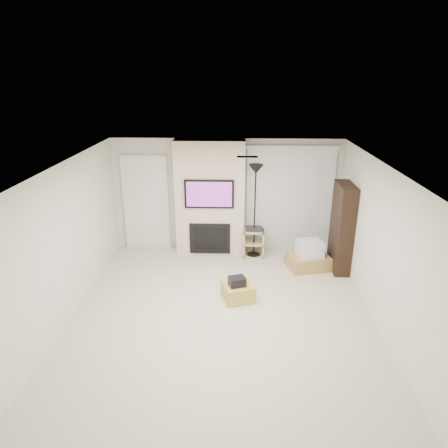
{
  "coord_description": "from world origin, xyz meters",
  "views": [
    {
      "loc": [
        0.23,
        -5.77,
        3.8
      ],
      "look_at": [
        0.0,
        1.2,
        1.15
      ],
      "focal_mm": 32.0,
      "sensor_mm": 36.0,
      "label": 1
    }
  ],
  "objects_px": {
    "ottoman": "(238,291)",
    "box_stack": "(309,257)",
    "floor_lamp": "(255,185)",
    "av_stand": "(253,241)",
    "bookshelf": "(342,228)"
  },
  "relations": [
    {
      "from": "av_stand",
      "to": "ottoman",
      "type": "bearing_deg",
      "value": -100.36
    },
    {
      "from": "ottoman",
      "to": "av_stand",
      "type": "height_order",
      "value": "av_stand"
    },
    {
      "from": "floor_lamp",
      "to": "av_stand",
      "type": "xyz_separation_m",
      "value": [
        -0.01,
        0.03,
        -1.27
      ]
    },
    {
      "from": "ottoman",
      "to": "box_stack",
      "type": "relative_size",
      "value": 0.5
    },
    {
      "from": "ottoman",
      "to": "box_stack",
      "type": "height_order",
      "value": "box_stack"
    },
    {
      "from": "av_stand",
      "to": "box_stack",
      "type": "height_order",
      "value": "av_stand"
    },
    {
      "from": "box_stack",
      "to": "bookshelf",
      "type": "height_order",
      "value": "bookshelf"
    },
    {
      "from": "av_stand",
      "to": "bookshelf",
      "type": "xyz_separation_m",
      "value": [
        1.73,
        -0.58,
        0.55
      ]
    },
    {
      "from": "floor_lamp",
      "to": "bookshelf",
      "type": "height_order",
      "value": "floor_lamp"
    },
    {
      "from": "floor_lamp",
      "to": "box_stack",
      "type": "bearing_deg",
      "value": -24.46
    },
    {
      "from": "ottoman",
      "to": "box_stack",
      "type": "xyz_separation_m",
      "value": [
        1.48,
        1.31,
        0.07
      ]
    },
    {
      "from": "ottoman",
      "to": "av_stand",
      "type": "distance_m",
      "value": 1.89
    },
    {
      "from": "ottoman",
      "to": "bookshelf",
      "type": "relative_size",
      "value": 0.28
    },
    {
      "from": "ottoman",
      "to": "av_stand",
      "type": "bearing_deg",
      "value": 79.64
    },
    {
      "from": "ottoman",
      "to": "floor_lamp",
      "type": "distance_m",
      "value": 2.36
    }
  ]
}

